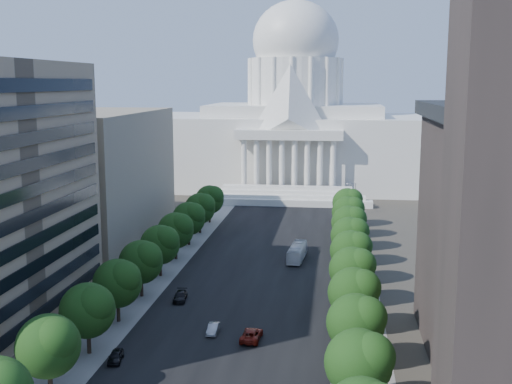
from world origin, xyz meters
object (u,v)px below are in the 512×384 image
at_px(car_dark_b, 180,296).
at_px(city_bus, 297,252).
at_px(car_dark_a, 116,357).
at_px(car_red, 252,335).
at_px(car_silver, 213,329).

bearing_deg(car_dark_b, city_bus, 51.16).
relative_size(car_dark_a, car_red, 0.74).
bearing_deg(city_bus, car_red, -90.31).
relative_size(car_dark_a, car_silver, 1.01).
distance_m(car_silver, car_red, 6.27).
bearing_deg(car_dark_b, car_dark_a, -102.12).
bearing_deg(car_silver, car_red, -17.85).
bearing_deg(car_dark_a, city_bus, 60.64).
xyz_separation_m(car_silver, city_bus, (9.82, 41.41, 0.94)).
height_order(car_silver, car_red, car_red).
bearing_deg(car_red, car_dark_b, -43.12).
relative_size(car_dark_b, city_bus, 0.44).
height_order(car_dark_a, car_silver, car_dark_a).
distance_m(car_dark_b, city_bus, 33.36).
relative_size(car_red, city_bus, 0.49).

